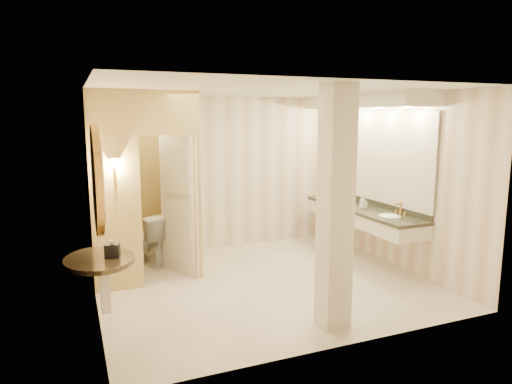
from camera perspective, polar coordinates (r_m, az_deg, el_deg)
floor at (r=6.66m, az=0.87°, el=-11.23°), size 4.50×4.50×0.00m
ceiling at (r=6.24m, az=0.94°, el=12.65°), size 4.50×4.50×0.00m
wall_back at (r=8.17m, az=-4.62°, el=2.37°), size 4.50×0.02×2.70m
wall_front at (r=4.57m, az=10.82°, el=-3.35°), size 4.50×0.02×2.70m
wall_left at (r=5.82m, az=-19.92°, el=-1.03°), size 0.02×4.00×2.70m
wall_right at (r=7.48m, az=16.97°, el=1.33°), size 0.02×4.00×2.70m
toilet_closet at (r=6.90m, az=-10.95°, el=1.22°), size 1.50×1.55×2.70m
wall_sconce at (r=6.21m, az=-17.30°, el=3.30°), size 0.14×0.14×0.42m
vanity at (r=7.60m, az=13.58°, el=3.72°), size 0.75×2.74×2.09m
console_shelf at (r=5.03m, az=-19.07°, el=-2.70°), size 0.90×0.90×1.90m
pillar at (r=5.06m, az=9.88°, el=-2.11°), size 0.31×0.31×2.70m
tissue_box at (r=5.10m, az=-17.52°, el=-6.96°), size 0.18×0.18×0.15m
toilet at (r=7.55m, az=-13.19°, el=-5.64°), size 0.71×0.93×0.84m
soap_bottle_a at (r=7.67m, az=13.42°, el=-1.35°), size 0.08×0.08×0.15m
soap_bottle_b at (r=7.92m, az=11.73°, el=-1.12°), size 0.10×0.10×0.10m
soap_bottle_c at (r=7.60m, az=13.13°, el=-1.21°), size 0.09×0.09×0.21m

